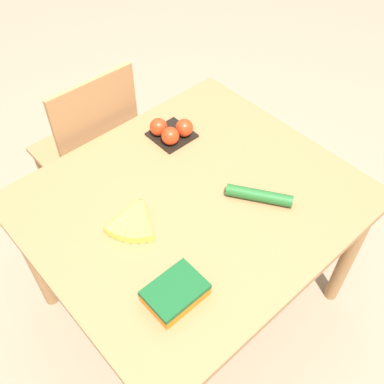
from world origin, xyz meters
name	(u,v)px	position (x,y,z in m)	size (l,w,h in m)	color
ground_plane	(192,297)	(0.00, 0.00, 0.00)	(12.00, 12.00, 0.00)	gray
dining_table	(192,215)	(0.00, 0.00, 0.63)	(1.12, 0.99, 0.73)	#9E7044
chair	(92,152)	(-0.02, 0.68, 0.49)	(0.42, 0.40, 0.94)	#A87547
banana_bunch	(134,220)	(-0.22, 0.05, 0.74)	(0.17, 0.17, 0.03)	brown
tomato_pack	(171,131)	(0.15, 0.29, 0.77)	(0.16, 0.16, 0.08)	black
carrot_bag	(175,292)	(-0.30, -0.26, 0.76)	(0.17, 0.13, 0.05)	orange
cucumber_near	(259,196)	(0.17, -0.17, 0.75)	(0.17, 0.22, 0.04)	#236028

